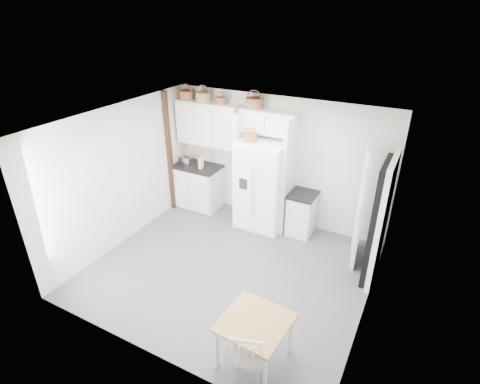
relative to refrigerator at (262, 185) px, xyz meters
The scene contains 27 objects.
floor 1.85m from the refrigerator, 84.66° to the right, with size 4.50×4.50×0.00m, color #383A42.
ceiling 2.34m from the refrigerator, 84.66° to the right, with size 4.50×4.50×0.00m, color white.
wall_back 0.58m from the refrigerator, 69.26° to the left, with size 4.50×4.50×0.00m, color #B9B3AD.
wall_left 2.67m from the refrigerator, 142.63° to the right, with size 4.00×4.00×0.00m, color #B9B3AD.
wall_right 2.91m from the refrigerator, 33.76° to the right, with size 4.00×4.00×0.00m, color #B9B3AD.
refrigerator is the anchor object (origin of this frame).
base_cab_left 1.67m from the refrigerator, behind, with size 1.01×0.64×0.94m, color silver.
base_cab_right 0.97m from the refrigerator, ahead, with size 0.47×0.56×0.82m, color silver.
dining_table 3.38m from the refrigerator, 66.53° to the right, with size 0.80×0.80×0.67m, color #9B653B.
windsor_chair 3.67m from the refrigerator, 67.48° to the right, with size 0.40×0.36×0.81m, color silver.
counter_left 1.61m from the refrigerator, behind, with size 1.05×0.68×0.04m, color black.
counter_right 0.83m from the refrigerator, ahead, with size 0.51×0.60×0.04m, color black.
toaster 1.83m from the refrigerator, behind, with size 0.27×0.16×0.19m, color silver.
cookbook_red 1.47m from the refrigerator, behind, with size 0.03×0.16×0.24m, color red.
cookbook_cream 1.45m from the refrigerator, behind, with size 0.03×0.16×0.24m, color #F6ECBF.
basket_upper_a 2.42m from the refrigerator, behind, with size 0.31×0.31×0.17m, color brown.
basket_upper_b 2.12m from the refrigerator, behind, with size 0.31×0.31×0.18m, color brown.
basket_upper_c 1.85m from the refrigerator, 167.76° to the left, with size 0.23×0.23×0.13m, color brown.
basket_bridge_a 1.59m from the refrigerator, 144.36° to the left, with size 0.34×0.34×0.19m, color brown.
basket_fridge_a 1.01m from the refrigerator, 156.24° to the right, with size 0.26×0.26×0.14m, color brown.
upper_cabinet 1.69m from the refrigerator, behind, with size 1.40×0.34×0.90m, color silver.
bridge_cabinet 1.24m from the refrigerator, 90.00° to the left, with size 1.12×0.34×0.45m, color silver.
fridge_panel_left 0.57m from the refrigerator, 169.33° to the left, with size 0.08×0.60×2.30m, color silver.
fridge_panel_right 0.57m from the refrigerator, 10.67° to the left, with size 0.08×0.60×2.30m, color silver.
trim_post 2.10m from the refrigerator, behind, with size 0.09×0.09×2.60m, color black.
doorway_void 2.39m from the refrigerator, 14.65° to the right, with size 0.18×0.85×2.05m, color black.
door_slab 1.97m from the refrigerator, ahead, with size 0.80×0.04×2.05m, color white.
Camera 1 is at (2.59, -4.49, 4.13)m, focal length 28.00 mm.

